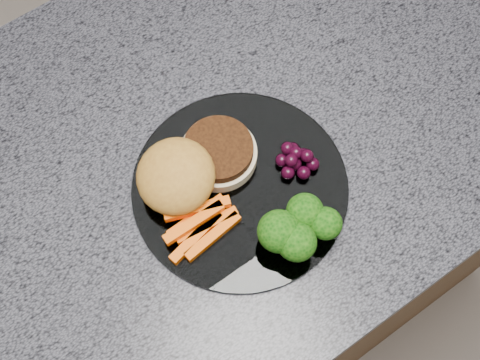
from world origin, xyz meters
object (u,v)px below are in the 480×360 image
plate (240,188)px  grape_bunch (296,160)px  burger (192,169)px  island_cabinet (201,263)px

plate → grape_bunch: (0.07, -0.01, 0.02)m
burger → island_cabinet: bearing=61.8°
island_cabinet → plate: 0.48m
plate → grape_bunch: 0.08m
plate → grape_bunch: size_ratio=5.26×
island_cabinet → grape_bunch: (0.11, -0.09, 0.49)m
burger → grape_bunch: size_ratio=3.69×
plate → grape_bunch: grape_bunch is taller
island_cabinet → burger: bearing=-96.9°
island_cabinet → grape_bunch: 0.51m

